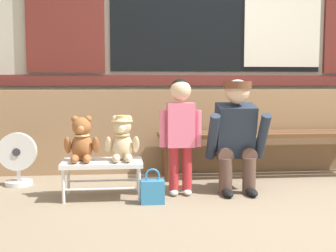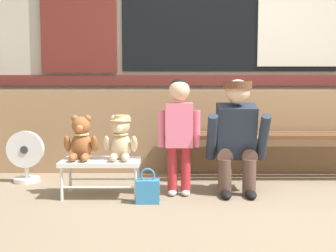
{
  "view_description": "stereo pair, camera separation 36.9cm",
  "coord_description": "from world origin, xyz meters",
  "px_view_note": "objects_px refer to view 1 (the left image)",
  "views": [
    {
      "loc": [
        -1.06,
        -3.1,
        0.92
      ],
      "look_at": [
        -0.68,
        0.65,
        0.55
      ],
      "focal_mm": 46.81,
      "sensor_mm": 36.0,
      "label": 1
    },
    {
      "loc": [
        -0.69,
        -3.12,
        0.92
      ],
      "look_at": [
        -0.68,
        0.65,
        0.55
      ],
      "focal_mm": 46.81,
      "sensor_mm": 36.0,
      "label": 2
    }
  ],
  "objects_px": {
    "wooden_bench_long": "(265,139)",
    "handbag_on_ground": "(153,191)",
    "child_standing": "(181,123)",
    "adult_crouching": "(236,135)",
    "small_display_bench": "(102,165)",
    "teddy_bear_with_hat": "(122,139)",
    "teddy_bear_plain": "(82,141)",
    "floor_fan": "(18,159)"
  },
  "relations": [
    {
      "from": "adult_crouching",
      "to": "handbag_on_ground",
      "type": "height_order",
      "value": "adult_crouching"
    },
    {
      "from": "wooden_bench_long",
      "to": "handbag_on_ground",
      "type": "height_order",
      "value": "wooden_bench_long"
    },
    {
      "from": "teddy_bear_with_hat",
      "to": "handbag_on_ground",
      "type": "relative_size",
      "value": 1.34
    },
    {
      "from": "wooden_bench_long",
      "to": "handbag_on_ground",
      "type": "xyz_separation_m",
      "value": [
        -1.17,
        -0.88,
        -0.28
      ]
    },
    {
      "from": "handbag_on_ground",
      "to": "teddy_bear_with_hat",
      "type": "bearing_deg",
      "value": 136.43
    },
    {
      "from": "child_standing",
      "to": "adult_crouching",
      "type": "distance_m",
      "value": 0.5
    },
    {
      "from": "teddy_bear_plain",
      "to": "handbag_on_ground",
      "type": "bearing_deg",
      "value": -21.57
    },
    {
      "from": "child_standing",
      "to": "floor_fan",
      "type": "relative_size",
      "value": 2.0
    },
    {
      "from": "floor_fan",
      "to": "teddy_bear_plain",
      "type": "bearing_deg",
      "value": -38.65
    },
    {
      "from": "adult_crouching",
      "to": "child_standing",
      "type": "bearing_deg",
      "value": -172.61
    },
    {
      "from": "teddy_bear_plain",
      "to": "floor_fan",
      "type": "xyz_separation_m",
      "value": [
        -0.62,
        0.49,
        -0.23
      ]
    },
    {
      "from": "handbag_on_ground",
      "to": "wooden_bench_long",
      "type": "bearing_deg",
      "value": 37.04
    },
    {
      "from": "wooden_bench_long",
      "to": "child_standing",
      "type": "height_order",
      "value": "child_standing"
    },
    {
      "from": "child_standing",
      "to": "handbag_on_ground",
      "type": "distance_m",
      "value": 0.6
    },
    {
      "from": "small_display_bench",
      "to": "teddy_bear_plain",
      "type": "relative_size",
      "value": 1.76
    },
    {
      "from": "teddy_bear_plain",
      "to": "child_standing",
      "type": "relative_size",
      "value": 0.38
    },
    {
      "from": "teddy_bear_plain",
      "to": "child_standing",
      "type": "xyz_separation_m",
      "value": [
        0.8,
        0.02,
        0.13
      ]
    },
    {
      "from": "adult_crouching",
      "to": "handbag_on_ground",
      "type": "distance_m",
      "value": 0.88
    },
    {
      "from": "small_display_bench",
      "to": "teddy_bear_plain",
      "type": "distance_m",
      "value": 0.25
    },
    {
      "from": "handbag_on_ground",
      "to": "floor_fan",
      "type": "xyz_separation_m",
      "value": [
        -1.17,
        0.71,
        0.14
      ]
    },
    {
      "from": "teddy_bear_with_hat",
      "to": "floor_fan",
      "type": "height_order",
      "value": "teddy_bear_with_hat"
    },
    {
      "from": "adult_crouching",
      "to": "floor_fan",
      "type": "height_order",
      "value": "adult_crouching"
    },
    {
      "from": "teddy_bear_with_hat",
      "to": "adult_crouching",
      "type": "distance_m",
      "value": 0.96
    },
    {
      "from": "teddy_bear_with_hat",
      "to": "handbag_on_ground",
      "type": "xyz_separation_m",
      "value": [
        0.23,
        -0.22,
        -0.38
      ]
    },
    {
      "from": "wooden_bench_long",
      "to": "handbag_on_ground",
      "type": "bearing_deg",
      "value": -142.96
    },
    {
      "from": "teddy_bear_with_hat",
      "to": "adult_crouching",
      "type": "height_order",
      "value": "adult_crouching"
    },
    {
      "from": "teddy_bear_plain",
      "to": "handbag_on_ground",
      "type": "distance_m",
      "value": 0.7
    },
    {
      "from": "teddy_bear_plain",
      "to": "floor_fan",
      "type": "distance_m",
      "value": 0.82
    },
    {
      "from": "wooden_bench_long",
      "to": "teddy_bear_plain",
      "type": "height_order",
      "value": "teddy_bear_plain"
    },
    {
      "from": "small_display_bench",
      "to": "handbag_on_ground",
      "type": "relative_size",
      "value": 2.35
    },
    {
      "from": "child_standing",
      "to": "adult_crouching",
      "type": "xyz_separation_m",
      "value": [
        0.48,
        0.06,
        -0.11
      ]
    },
    {
      "from": "wooden_bench_long",
      "to": "child_standing",
      "type": "relative_size",
      "value": 2.19
    },
    {
      "from": "handbag_on_ground",
      "to": "floor_fan",
      "type": "height_order",
      "value": "floor_fan"
    },
    {
      "from": "teddy_bear_plain",
      "to": "small_display_bench",
      "type": "bearing_deg",
      "value": -0.51
    },
    {
      "from": "teddy_bear_with_hat",
      "to": "teddy_bear_plain",
      "type": "bearing_deg",
      "value": -179.87
    },
    {
      "from": "teddy_bear_with_hat",
      "to": "adult_crouching",
      "type": "xyz_separation_m",
      "value": [
        0.96,
        0.09,
        0.01
      ]
    },
    {
      "from": "child_standing",
      "to": "floor_fan",
      "type": "distance_m",
      "value": 1.53
    },
    {
      "from": "adult_crouching",
      "to": "floor_fan",
      "type": "xyz_separation_m",
      "value": [
        -1.9,
        0.41,
        -0.24
      ]
    },
    {
      "from": "small_display_bench",
      "to": "adult_crouching",
      "type": "relative_size",
      "value": 0.67
    },
    {
      "from": "teddy_bear_with_hat",
      "to": "adult_crouching",
      "type": "bearing_deg",
      "value": 5.15
    },
    {
      "from": "wooden_bench_long",
      "to": "child_standing",
      "type": "bearing_deg",
      "value": -145.23
    },
    {
      "from": "handbag_on_ground",
      "to": "small_display_bench",
      "type": "bearing_deg",
      "value": 151.0
    }
  ]
}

